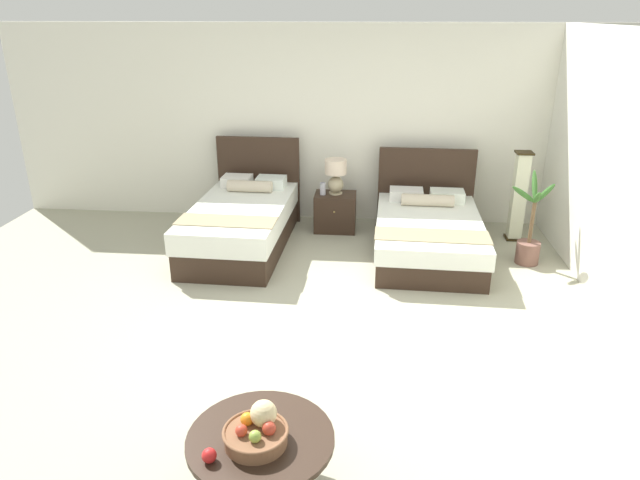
# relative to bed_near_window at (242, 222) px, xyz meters

# --- Properties ---
(ground_plane) EXTENTS (9.24, 9.77, 0.02)m
(ground_plane) POSITION_rel_bed_near_window_xyz_m (1.14, -1.86, -0.33)
(ground_plane) COLOR #A5A28A
(wall_back) EXTENTS (9.24, 0.12, 2.64)m
(wall_back) POSITION_rel_bed_near_window_xyz_m (1.14, 1.23, 1.00)
(wall_back) COLOR white
(wall_back) RESTS_ON ground
(wall_side_right) EXTENTS (0.12, 5.37, 2.64)m
(wall_side_right) POSITION_rel_bed_near_window_xyz_m (3.96, -1.46, 1.00)
(wall_side_right) COLOR white
(wall_side_right) RESTS_ON ground
(bed_near_window) EXTENTS (1.18, 2.20, 1.18)m
(bed_near_window) POSITION_rel_bed_near_window_xyz_m (0.00, 0.00, 0.00)
(bed_near_window) COLOR #322219
(bed_near_window) RESTS_ON ground
(bed_near_corner) EXTENTS (1.32, 2.10, 1.09)m
(bed_near_corner) POSITION_rel_bed_near_window_xyz_m (2.29, 0.01, -0.05)
(bed_near_corner) COLOR #322219
(bed_near_corner) RESTS_ON ground
(nightstand) EXTENTS (0.55, 0.44, 0.51)m
(nightstand) POSITION_rel_bed_near_window_xyz_m (1.12, 0.68, -0.07)
(nightstand) COLOR #322219
(nightstand) RESTS_ON ground
(table_lamp) EXTENTS (0.29, 0.29, 0.47)m
(table_lamp) POSITION_rel_bed_near_window_xyz_m (1.12, 0.70, 0.46)
(table_lamp) COLOR tan
(table_lamp) RESTS_ON nightstand
(vase) EXTENTS (0.08, 0.08, 0.16)m
(vase) POSITION_rel_bed_near_window_xyz_m (0.95, 0.64, 0.27)
(vase) COLOR #B3B2C2
(vase) RESTS_ON nightstand
(coffee_table) EXTENTS (0.88, 0.88, 0.44)m
(coffee_table) POSITION_rel_bed_near_window_xyz_m (0.98, -3.94, 0.02)
(coffee_table) COLOR #322219
(coffee_table) RESTS_ON ground
(fruit_bowl) EXTENTS (0.38, 0.38, 0.23)m
(fruit_bowl) POSITION_rel_bed_near_window_xyz_m (0.98, -3.98, 0.20)
(fruit_bowl) COLOR brown
(fruit_bowl) RESTS_ON coffee_table
(loose_apple) EXTENTS (0.08, 0.08, 0.08)m
(loose_apple) POSITION_rel_bed_near_window_xyz_m (0.74, -4.16, 0.17)
(loose_apple) COLOR red
(loose_apple) RESTS_ON coffee_table
(floor_lamp_corner) EXTENTS (0.21, 0.21, 1.15)m
(floor_lamp_corner) POSITION_rel_bed_near_window_xyz_m (3.46, 0.56, 0.26)
(floor_lamp_corner) COLOR black
(floor_lamp_corner) RESTS_ON ground
(potted_palm) EXTENTS (0.51, 0.53, 1.08)m
(potted_palm) POSITION_rel_bed_near_window_xyz_m (3.44, -0.21, -0.03)
(potted_palm) COLOR brown
(potted_palm) RESTS_ON ground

